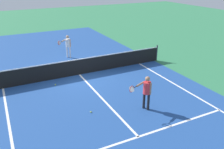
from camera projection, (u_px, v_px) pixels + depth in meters
name	position (u px, v px, depth m)	size (l,w,h in m)	color
ground_plane	(79.00, 75.00, 13.79)	(60.00, 60.00, 0.00)	#337F51
court_surface_inbounds	(79.00, 75.00, 13.79)	(10.62, 24.40, 0.00)	#234C93
line_sideline_right	(211.00, 105.00, 10.58)	(0.10, 11.89, 0.01)	white
line_service_near	(138.00, 137.00, 8.52)	(8.22, 0.10, 0.01)	white
line_center_service	(102.00, 98.00, 11.15)	(0.10, 6.40, 0.01)	white
net	(79.00, 67.00, 13.60)	(11.02, 0.09, 1.07)	#33383D
player_near	(146.00, 90.00, 9.90)	(1.15, 0.49, 1.53)	black
player_far	(68.00, 44.00, 16.20)	(0.99, 0.80, 1.58)	white
tennis_ball_near_net	(55.00, 85.00, 12.45)	(0.07, 0.07, 0.07)	#CCE033
tennis_ball_mid_court	(91.00, 112.00, 10.00)	(0.07, 0.07, 0.07)	#CCE033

